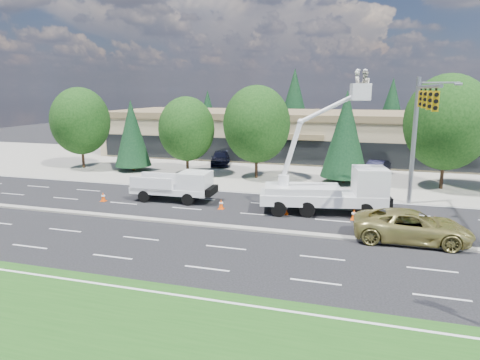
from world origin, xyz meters
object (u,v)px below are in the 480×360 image
(bucket_truck, at_px, (334,184))
(minivan, at_px, (412,226))
(utility_pickup, at_px, (177,189))
(signal_mast, at_px, (419,122))

(bucket_truck, xyz_separation_m, minivan, (4.55, -4.38, -1.17))
(utility_pickup, height_order, minivan, utility_pickup)
(utility_pickup, distance_m, minivan, 16.52)
(minivan, bearing_deg, utility_pickup, 73.76)
(utility_pickup, height_order, bucket_truck, bucket_truck)
(bucket_truck, bearing_deg, utility_pickup, 168.64)
(utility_pickup, distance_m, bucket_truck, 11.43)
(signal_mast, distance_m, minivan, 8.30)
(signal_mast, bearing_deg, utility_pickup, -172.92)
(signal_mast, xyz_separation_m, bucket_truck, (-5.18, -2.07, -4.03))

